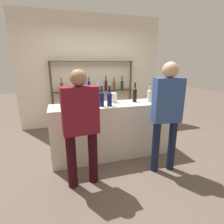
{
  "coord_description": "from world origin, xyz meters",
  "views": [
    {
      "loc": [
        -0.83,
        -2.79,
        1.63
      ],
      "look_at": [
        0.0,
        0.0,
        0.81
      ],
      "focal_mm": 28.0,
      "sensor_mm": 36.0,
      "label": 1
    }
  ],
  "objects_px": {
    "cork_jar": "(113,98)",
    "customer_left": "(81,122)",
    "wine_glass": "(152,94)",
    "customer_right": "(167,110)",
    "counter_bottle_2": "(135,94)",
    "counter_bottle_4": "(160,94)",
    "counter_bottle_0": "(102,98)",
    "counter_bottle_1": "(110,98)",
    "counter_bottle_3": "(150,95)"
  },
  "relations": [
    {
      "from": "counter_bottle_0",
      "to": "cork_jar",
      "type": "xyz_separation_m",
      "value": [
        0.27,
        0.24,
        -0.05
      ]
    },
    {
      "from": "counter_bottle_1",
      "to": "customer_right",
      "type": "relative_size",
      "value": 0.21
    },
    {
      "from": "customer_left",
      "to": "counter_bottle_3",
      "type": "bearing_deg",
      "value": -67.79
    },
    {
      "from": "counter_bottle_2",
      "to": "counter_bottle_3",
      "type": "distance_m",
      "value": 0.27
    },
    {
      "from": "counter_bottle_0",
      "to": "counter_bottle_4",
      "type": "relative_size",
      "value": 1.04
    },
    {
      "from": "counter_bottle_4",
      "to": "customer_left",
      "type": "bearing_deg",
      "value": -157.13
    },
    {
      "from": "wine_glass",
      "to": "counter_bottle_4",
      "type": "bearing_deg",
      "value": -67.22
    },
    {
      "from": "cork_jar",
      "to": "customer_left",
      "type": "height_order",
      "value": "customer_left"
    },
    {
      "from": "cork_jar",
      "to": "customer_left",
      "type": "relative_size",
      "value": 0.11
    },
    {
      "from": "counter_bottle_4",
      "to": "counter_bottle_0",
      "type": "bearing_deg",
      "value": -175.02
    },
    {
      "from": "counter_bottle_1",
      "to": "customer_right",
      "type": "xyz_separation_m",
      "value": [
        0.7,
        -0.56,
        -0.11
      ]
    },
    {
      "from": "counter_bottle_1",
      "to": "counter_bottle_4",
      "type": "bearing_deg",
      "value": 6.33
    },
    {
      "from": "counter_bottle_4",
      "to": "customer_right",
      "type": "xyz_separation_m",
      "value": [
        -0.3,
        -0.67,
        -0.11
      ]
    },
    {
      "from": "counter_bottle_2",
      "to": "counter_bottle_3",
      "type": "xyz_separation_m",
      "value": [
        0.26,
        -0.05,
        -0.01
      ]
    },
    {
      "from": "customer_left",
      "to": "counter_bottle_4",
      "type": "bearing_deg",
      "value": -71.25
    },
    {
      "from": "counter_bottle_3",
      "to": "wine_glass",
      "type": "bearing_deg",
      "value": 49.43
    },
    {
      "from": "wine_glass",
      "to": "counter_bottle_3",
      "type": "bearing_deg",
      "value": -130.57
    },
    {
      "from": "counter_bottle_4",
      "to": "cork_jar",
      "type": "height_order",
      "value": "counter_bottle_4"
    },
    {
      "from": "counter_bottle_1",
      "to": "wine_glass",
      "type": "relative_size",
      "value": 2.35
    },
    {
      "from": "customer_right",
      "to": "customer_left",
      "type": "xyz_separation_m",
      "value": [
        -1.24,
        0.02,
        -0.07
      ]
    },
    {
      "from": "counter_bottle_4",
      "to": "customer_left",
      "type": "distance_m",
      "value": 1.67
    },
    {
      "from": "counter_bottle_0",
      "to": "customer_left",
      "type": "relative_size",
      "value": 0.22
    },
    {
      "from": "cork_jar",
      "to": "counter_bottle_2",
      "type": "bearing_deg",
      "value": -12.47
    },
    {
      "from": "counter_bottle_0",
      "to": "customer_left",
      "type": "bearing_deg",
      "value": -126.5
    },
    {
      "from": "counter_bottle_3",
      "to": "counter_bottle_4",
      "type": "xyz_separation_m",
      "value": [
        0.22,
        -0.0,
        0.01
      ]
    },
    {
      "from": "customer_right",
      "to": "customer_left",
      "type": "relative_size",
      "value": 1.06
    },
    {
      "from": "wine_glass",
      "to": "cork_jar",
      "type": "relative_size",
      "value": 0.86
    },
    {
      "from": "counter_bottle_2",
      "to": "counter_bottle_0",
      "type": "bearing_deg",
      "value": -166.43
    },
    {
      "from": "counter_bottle_3",
      "to": "cork_jar",
      "type": "height_order",
      "value": "counter_bottle_3"
    },
    {
      "from": "counter_bottle_0",
      "to": "counter_bottle_1",
      "type": "xyz_separation_m",
      "value": [
        0.13,
        -0.01,
        -0.0
      ]
    },
    {
      "from": "counter_bottle_3",
      "to": "counter_bottle_4",
      "type": "bearing_deg",
      "value": -0.73
    },
    {
      "from": "counter_bottle_2",
      "to": "customer_right",
      "type": "distance_m",
      "value": 0.76
    },
    {
      "from": "counter_bottle_1",
      "to": "wine_glass",
      "type": "xyz_separation_m",
      "value": [
        0.93,
        0.29,
        -0.02
      ]
    },
    {
      "from": "counter_bottle_4",
      "to": "customer_right",
      "type": "relative_size",
      "value": 0.2
    },
    {
      "from": "counter_bottle_3",
      "to": "counter_bottle_2",
      "type": "bearing_deg",
      "value": 168.31
    },
    {
      "from": "wine_glass",
      "to": "customer_left",
      "type": "distance_m",
      "value": 1.68
    },
    {
      "from": "wine_glass",
      "to": "customer_right",
      "type": "distance_m",
      "value": 0.87
    },
    {
      "from": "counter_bottle_0",
      "to": "counter_bottle_1",
      "type": "height_order",
      "value": "same"
    },
    {
      "from": "counter_bottle_3",
      "to": "cork_jar",
      "type": "relative_size",
      "value": 1.88
    },
    {
      "from": "customer_right",
      "to": "customer_left",
      "type": "height_order",
      "value": "customer_right"
    },
    {
      "from": "cork_jar",
      "to": "counter_bottle_4",
      "type": "bearing_deg",
      "value": -9.27
    },
    {
      "from": "counter_bottle_2",
      "to": "counter_bottle_4",
      "type": "xyz_separation_m",
      "value": [
        0.48,
        -0.06,
        -0.01
      ]
    },
    {
      "from": "counter_bottle_2",
      "to": "counter_bottle_4",
      "type": "relative_size",
      "value": 1.1
    },
    {
      "from": "counter_bottle_3",
      "to": "counter_bottle_4",
      "type": "height_order",
      "value": "counter_bottle_4"
    },
    {
      "from": "counter_bottle_2",
      "to": "customer_left",
      "type": "relative_size",
      "value": 0.23
    },
    {
      "from": "counter_bottle_0",
      "to": "cork_jar",
      "type": "bearing_deg",
      "value": 41.68
    },
    {
      "from": "wine_glass",
      "to": "customer_right",
      "type": "xyz_separation_m",
      "value": [
        -0.22,
        -0.84,
        -0.09
      ]
    },
    {
      "from": "cork_jar",
      "to": "counter_bottle_1",
      "type": "bearing_deg",
      "value": -119.19
    },
    {
      "from": "counter_bottle_4",
      "to": "wine_glass",
      "type": "xyz_separation_m",
      "value": [
        -0.07,
        0.18,
        -0.02
      ]
    },
    {
      "from": "wine_glass",
      "to": "customer_left",
      "type": "height_order",
      "value": "customer_left"
    }
  ]
}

